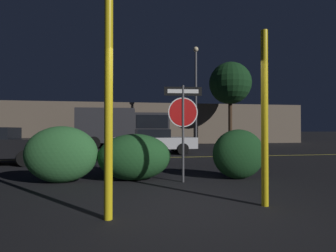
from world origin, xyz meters
The scene contains 13 objects.
ground_plane centered at (0.00, 0.00, 0.00)m, with size 260.00×260.00×0.00m, color black.
road_center_stripe centered at (0.00, 7.72, 0.00)m, with size 36.18×0.12×0.01m, color gold.
stop_sign centered at (0.38, 2.01, 1.71)m, with size 0.95×0.10×2.41m.
yellow_pole_left centered at (-1.28, -0.44, 1.68)m, with size 0.12×0.12×3.36m, color yellow.
yellow_pole_right centered at (1.33, -0.18, 1.51)m, with size 0.12×0.12×3.02m, color yellow.
hedge_bush_1 centered at (-2.59, 2.44, 0.70)m, with size 1.75×0.96×1.39m, color #2D6633.
hedge_bush_2 centered at (-0.80, 2.47, 0.60)m, with size 1.88×1.05×1.19m, color #1E4C23.
hedge_bush_3 centered at (1.93, 2.22, 0.66)m, with size 1.41×0.88×1.31m, color #19421E.
passing_car_2 centered at (0.47, 9.51, 0.67)m, with size 4.47×2.00×1.31m.
delivery_truck centered at (-1.05, 14.40, 1.54)m, with size 6.40×2.55×2.75m.
street_lamp centered at (3.93, 13.80, 4.24)m, with size 0.37×0.37×7.25m.
tree_0 centered at (7.56, 16.28, 5.13)m, with size 3.49×3.49×6.90m.
building_backdrop centered at (0.43, 20.89, 1.84)m, with size 31.03×4.00×3.69m, color #6B5B4C.
Camera 1 is at (-1.03, -4.35, 1.31)m, focal length 28.00 mm.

